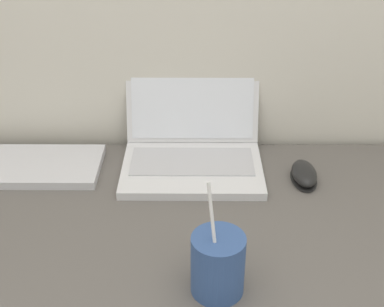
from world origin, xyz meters
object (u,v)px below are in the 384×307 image
object	(u,v)px
computer_mouse	(304,174)
laptop	(192,143)
drink_cup	(218,263)
external_keyboard	(23,166)

from	to	relation	value
computer_mouse	laptop	bearing A→B (deg)	162.55
drink_cup	computer_mouse	size ratio (longest dim) A/B	1.96
external_keyboard	computer_mouse	bearing A→B (deg)	-3.52
computer_mouse	external_keyboard	xyz separation A→B (m)	(-0.67, 0.04, -0.01)
laptop	computer_mouse	size ratio (longest dim) A/B	2.91
drink_cup	external_keyboard	size ratio (longest dim) A/B	0.60
drink_cup	computer_mouse	world-z (taller)	drink_cup
drink_cup	computer_mouse	distance (m)	0.42
laptop	external_keyboard	world-z (taller)	laptop
computer_mouse	external_keyboard	size ratio (longest dim) A/B	0.31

